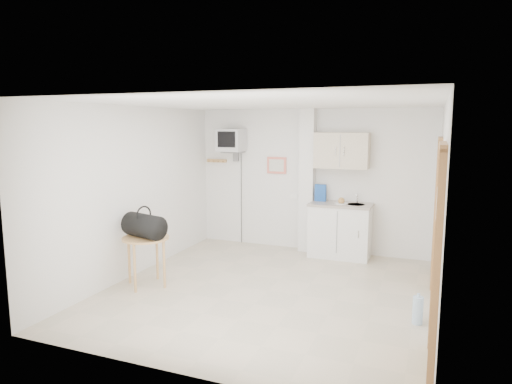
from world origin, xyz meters
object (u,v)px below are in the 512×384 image
at_px(round_table, 146,243).
at_px(duffel_bag, 144,226).
at_px(water_bottle, 418,310).
at_px(crt_television, 231,141).

distance_m(round_table, duffel_bag, 0.26).
height_order(round_table, water_bottle, round_table).
xyz_separation_m(round_table, duffel_bag, (0.01, -0.03, 0.26)).
bearing_deg(round_table, water_bottle, 1.19).
xyz_separation_m(crt_television, water_bottle, (3.37, -2.37, -1.78)).
distance_m(crt_television, duffel_bag, 2.71).
distance_m(duffel_bag, water_bottle, 3.63).
bearing_deg(round_table, duffel_bag, -75.16).
bearing_deg(round_table, crt_television, 85.32).
height_order(round_table, duffel_bag, duffel_bag).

